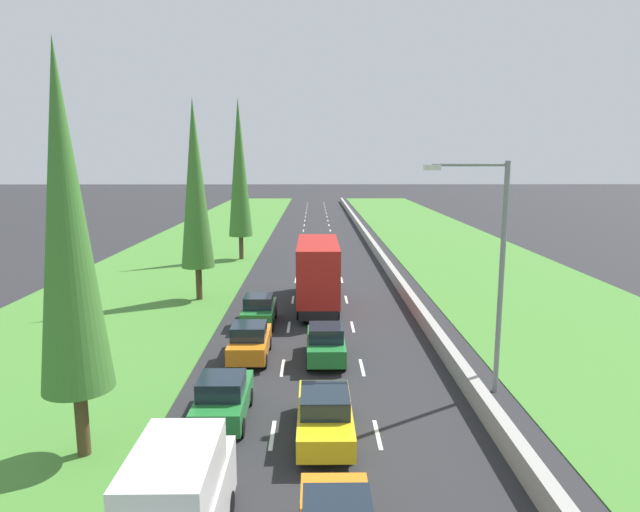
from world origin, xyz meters
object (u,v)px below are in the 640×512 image
at_px(poplar_tree_nearest, 66,222).
at_px(poplar_tree_third, 239,168).
at_px(street_light_mast, 493,261).
at_px(orange_hatchback_left_lane, 250,341).
at_px(green_hatchback_left_lane, 223,398).
at_px(green_hatchback_left_lane_fourth, 259,310).
at_px(white_van_left_lane, 178,505).
at_px(poplar_tree_second, 195,185).
at_px(red_box_truck_centre_lane, 318,272).
at_px(green_hatchback_centre_lane, 326,343).
at_px(yellow_sedan_centre_lane, 325,414).

xyz_separation_m(poplar_tree_nearest, poplar_tree_third, (0.42, 34.18, 1.06)).
bearing_deg(poplar_tree_third, street_light_mast, -65.42).
distance_m(orange_hatchback_left_lane, poplar_tree_third, 27.15).
height_order(green_hatchback_left_lane, street_light_mast, street_light_mast).
distance_m(orange_hatchback_left_lane, green_hatchback_left_lane_fourth, 5.30).
relative_size(orange_hatchback_left_lane, poplar_tree_nearest, 0.31).
relative_size(white_van_left_lane, street_light_mast, 0.54).
bearing_deg(poplar_tree_second, green_hatchback_left_lane_fourth, -51.56).
bearing_deg(orange_hatchback_left_lane, green_hatchback_left_lane, -92.17).
relative_size(red_box_truck_centre_lane, poplar_tree_nearest, 0.76).
distance_m(green_hatchback_centre_lane, poplar_tree_second, 15.32).
height_order(orange_hatchback_left_lane, green_hatchback_left_lane_fourth, same).
bearing_deg(white_van_left_lane, poplar_tree_third, 95.36).
distance_m(green_hatchback_left_lane, orange_hatchback_left_lane, 6.11).
relative_size(poplar_tree_nearest, poplar_tree_second, 0.96).
bearing_deg(green_hatchback_left_lane, red_box_truck_centre_lane, 77.56).
bearing_deg(street_light_mast, poplar_tree_third, 114.58).
height_order(green_hatchback_left_lane_fourth, poplar_tree_second, poplar_tree_second).
bearing_deg(red_box_truck_centre_lane, orange_hatchback_left_lane, -108.76).
height_order(green_hatchback_left_lane, poplar_tree_nearest, poplar_tree_nearest).
distance_m(yellow_sedan_centre_lane, red_box_truck_centre_lane, 16.73).
bearing_deg(white_van_left_lane, poplar_tree_nearest, 131.37).
height_order(white_van_left_lane, red_box_truck_centre_lane, red_box_truck_centre_lane).
distance_m(green_hatchback_left_lane, green_hatchback_left_lane_fourth, 11.41).
bearing_deg(green_hatchback_centre_lane, poplar_tree_nearest, -133.51).
bearing_deg(poplar_tree_nearest, street_light_mast, 18.40).
relative_size(yellow_sedan_centre_lane, orange_hatchback_left_lane, 1.15).
bearing_deg(green_hatchback_centre_lane, poplar_tree_third, 105.49).
bearing_deg(street_light_mast, green_hatchback_centre_lane, 151.37).
relative_size(green_hatchback_centre_lane, poplar_tree_third, 0.27).
height_order(red_box_truck_centre_lane, poplar_tree_second, poplar_tree_second).
height_order(yellow_sedan_centre_lane, poplar_tree_third, poplar_tree_third).
relative_size(poplar_tree_second, street_light_mast, 1.43).
xyz_separation_m(green_hatchback_left_lane_fourth, poplar_tree_second, (-4.47, 5.63, 6.66)).
distance_m(yellow_sedan_centre_lane, green_hatchback_centre_lane, 7.03).
distance_m(green_hatchback_left_lane_fourth, poplar_tree_nearest, 15.62).
xyz_separation_m(white_van_left_lane, poplar_tree_nearest, (-4.06, 4.61, 5.86)).
relative_size(poplar_tree_nearest, street_light_mast, 1.38).
bearing_deg(green_hatchback_left_lane, poplar_tree_nearest, -150.43).
xyz_separation_m(green_hatchback_left_lane, poplar_tree_nearest, (-3.94, -2.24, 6.42)).
height_order(orange_hatchback_left_lane, red_box_truck_centre_lane, red_box_truck_centre_lane).
distance_m(orange_hatchback_left_lane, street_light_mast, 11.33).
relative_size(red_box_truck_centre_lane, green_hatchback_left_lane_fourth, 2.41).
height_order(white_van_left_lane, orange_hatchback_left_lane, white_van_left_lane).
height_order(poplar_tree_second, poplar_tree_third, poplar_tree_third).
relative_size(white_van_left_lane, yellow_sedan_centre_lane, 1.09).
relative_size(green_hatchback_left_lane_fourth, street_light_mast, 0.43).
bearing_deg(street_light_mast, red_box_truck_centre_lane, 116.70).
height_order(red_box_truck_centre_lane, poplar_tree_third, poplar_tree_third).
height_order(red_box_truck_centre_lane, green_hatchback_left_lane_fourth, red_box_truck_centre_lane).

